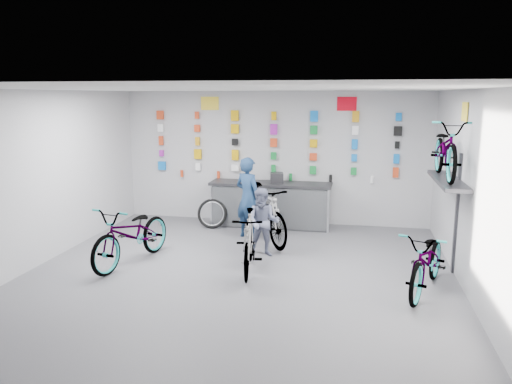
% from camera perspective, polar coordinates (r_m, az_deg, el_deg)
% --- Properties ---
extents(floor, '(8.00, 8.00, 0.00)m').
position_cam_1_polar(floor, '(7.98, -2.70, -10.37)').
color(floor, '#4E4E53').
rests_on(floor, ground).
extents(ceiling, '(8.00, 8.00, 0.00)m').
position_cam_1_polar(ceiling, '(7.43, -2.91, 11.72)').
color(ceiling, white).
rests_on(ceiling, wall_back).
extents(wall_back, '(7.00, 0.00, 7.00)m').
position_cam_1_polar(wall_back, '(11.44, 2.08, 3.94)').
color(wall_back, silver).
rests_on(wall_back, floor).
extents(wall_front, '(7.00, 0.00, 7.00)m').
position_cam_1_polar(wall_front, '(3.94, -17.29, -10.42)').
color(wall_front, silver).
rests_on(wall_front, floor).
extents(wall_left, '(0.00, 8.00, 8.00)m').
position_cam_1_polar(wall_left, '(9.06, -24.81, 1.06)').
color(wall_left, silver).
rests_on(wall_left, floor).
extents(wall_right, '(0.00, 8.00, 8.00)m').
position_cam_1_polar(wall_right, '(7.53, 24.00, -0.72)').
color(wall_right, silver).
rests_on(wall_right, floor).
extents(counter, '(2.70, 0.66, 1.00)m').
position_cam_1_polar(counter, '(11.16, 1.66, -1.51)').
color(counter, black).
rests_on(counter, floor).
extents(merch_wall, '(5.57, 0.08, 1.57)m').
position_cam_1_polar(merch_wall, '(11.33, 2.09, 5.56)').
color(merch_wall, blue).
rests_on(merch_wall, wall_back).
extents(wall_bracket, '(0.39, 1.90, 2.00)m').
position_cam_1_polar(wall_bracket, '(8.66, 21.18, 0.67)').
color(wall_bracket, '#333338').
rests_on(wall_bracket, wall_right).
extents(sign_left, '(0.42, 0.02, 0.30)m').
position_cam_1_polar(sign_left, '(11.67, -5.30, 10.05)').
color(sign_left, yellow).
rests_on(sign_left, wall_back).
extents(sign_right, '(0.42, 0.02, 0.30)m').
position_cam_1_polar(sign_right, '(11.19, 10.34, 9.88)').
color(sign_right, red).
rests_on(sign_right, wall_back).
extents(sign_side, '(0.02, 0.40, 0.30)m').
position_cam_1_polar(sign_side, '(8.57, 22.75, 8.45)').
color(sign_side, yellow).
rests_on(sign_side, wall_right).
extents(bike_left, '(1.14, 2.14, 1.07)m').
position_cam_1_polar(bike_left, '(8.96, -13.97, -4.67)').
color(bike_left, gray).
rests_on(bike_left, floor).
extents(bike_center, '(0.71, 1.75, 1.02)m').
position_cam_1_polar(bike_center, '(8.32, -0.82, -5.72)').
color(bike_center, gray).
rests_on(bike_center, floor).
extents(bike_right, '(1.23, 1.98, 0.98)m').
position_cam_1_polar(bike_right, '(7.89, 19.05, -7.44)').
color(bike_right, gray).
rests_on(bike_right, floor).
extents(bike_service, '(1.58, 1.91, 1.17)m').
position_cam_1_polar(bike_service, '(9.92, 1.00, -2.51)').
color(bike_service, gray).
rests_on(bike_service, floor).
extents(bike_wall, '(0.63, 1.80, 0.95)m').
position_cam_1_polar(bike_wall, '(8.57, 20.94, 4.57)').
color(bike_wall, gray).
rests_on(bike_wall, wall_bracket).
extents(clerk, '(0.73, 0.65, 1.68)m').
position_cam_1_polar(clerk, '(10.21, -0.91, -0.67)').
color(clerk, navy).
rests_on(clerk, floor).
extents(customer, '(0.62, 0.49, 1.26)m').
position_cam_1_polar(customer, '(9.10, 0.81, -3.49)').
color(customer, slate).
rests_on(customer, floor).
extents(spare_wheel, '(0.68, 0.30, 0.66)m').
position_cam_1_polar(spare_wheel, '(11.12, -5.03, -2.48)').
color(spare_wheel, black).
rests_on(spare_wheel, floor).
extents(register, '(0.33, 0.35, 0.22)m').
position_cam_1_polar(register, '(11.03, 2.39, 1.63)').
color(register, black).
rests_on(register, counter).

